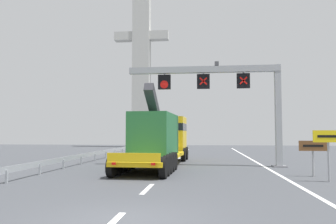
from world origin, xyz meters
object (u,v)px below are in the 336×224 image
object	(u,v)px
exit_sign_yellow	(328,143)
bridge_pylon_distant	(142,55)
heavy_haul_truck_yellow	(161,137)
overhead_lane_gantry	(225,86)
tourist_info_sign_brown	(313,149)

from	to	relation	value
exit_sign_yellow	bridge_pylon_distant	bearing A→B (deg)	113.03
exit_sign_yellow	bridge_pylon_distant	world-z (taller)	bridge_pylon_distant
heavy_haul_truck_yellow	bridge_pylon_distant	size ratio (longest dim) A/B	0.48
overhead_lane_gantry	bridge_pylon_distant	world-z (taller)	bridge_pylon_distant
overhead_lane_gantry	exit_sign_yellow	bearing A→B (deg)	-58.82
overhead_lane_gantry	exit_sign_yellow	size ratio (longest dim) A/B	4.48
overhead_lane_gantry	heavy_haul_truck_yellow	size ratio (longest dim) A/B	0.77
tourist_info_sign_brown	bridge_pylon_distant	world-z (taller)	bridge_pylon_distant
bridge_pylon_distant	heavy_haul_truck_yellow	bearing A→B (deg)	-76.54
tourist_info_sign_brown	overhead_lane_gantry	bearing A→B (deg)	129.14
heavy_haul_truck_yellow	tourist_info_sign_brown	bearing A→B (deg)	-33.34
tourist_info_sign_brown	bridge_pylon_distant	size ratio (longest dim) A/B	0.06
exit_sign_yellow	tourist_info_sign_brown	distance (m)	2.01
tourist_info_sign_brown	bridge_pylon_distant	xyz separation A→B (m)	(-16.03, 36.00, 13.77)
heavy_haul_truck_yellow	bridge_pylon_distant	bearing A→B (deg)	103.46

